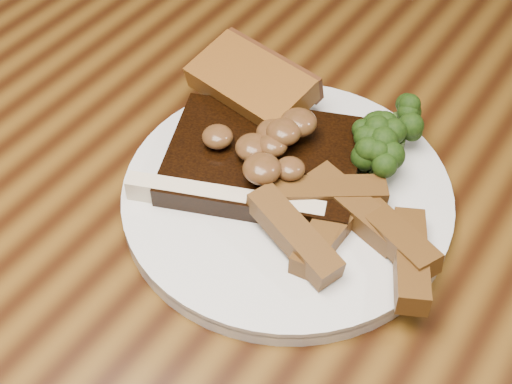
# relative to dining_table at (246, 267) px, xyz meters

# --- Properties ---
(dining_table) EXTENTS (1.60, 0.90, 0.75)m
(dining_table) POSITION_rel_dining_table_xyz_m (0.00, 0.00, 0.00)
(dining_table) COLOR #523410
(dining_table) RESTS_ON ground
(chair_far) EXTENTS (0.52, 0.52, 0.86)m
(chair_far) POSITION_rel_dining_table_xyz_m (0.02, 0.71, -0.18)
(chair_far) COLOR black
(chair_far) RESTS_ON ground
(plate) EXTENTS (0.31, 0.31, 0.01)m
(plate) POSITION_rel_dining_table_xyz_m (0.03, 0.02, 0.10)
(plate) COLOR silver
(plate) RESTS_ON dining_table
(steak) EXTENTS (0.18, 0.16, 0.02)m
(steak) POSITION_rel_dining_table_xyz_m (0.00, 0.02, 0.12)
(steak) COLOR black
(steak) RESTS_ON plate
(steak_bone) EXTENTS (0.15, 0.07, 0.02)m
(steak_bone) POSITION_rel_dining_table_xyz_m (0.00, -0.03, 0.11)
(steak_bone) COLOR beige
(steak_bone) RESTS_ON plate
(mushroom_pile) EXTENTS (0.08, 0.08, 0.03)m
(mushroom_pile) POSITION_rel_dining_table_xyz_m (0.00, 0.03, 0.14)
(mushroom_pile) COLOR brown
(mushroom_pile) RESTS_ON steak
(garlic_bread) EXTENTS (0.11, 0.07, 0.02)m
(garlic_bread) POSITION_rel_dining_table_xyz_m (-0.05, 0.08, 0.12)
(garlic_bread) COLOR brown
(garlic_bread) RESTS_ON plate
(potato_wedges) EXTENTS (0.11, 0.11, 0.02)m
(potato_wedges) POSITION_rel_dining_table_xyz_m (0.09, -0.00, 0.12)
(potato_wedges) COLOR brown
(potato_wedges) RESTS_ON plate
(broccoli_cluster) EXTENTS (0.06, 0.06, 0.04)m
(broccoli_cluster) POSITION_rel_dining_table_xyz_m (0.07, 0.09, 0.12)
(broccoli_cluster) COLOR #20390D
(broccoli_cluster) RESTS_ON plate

